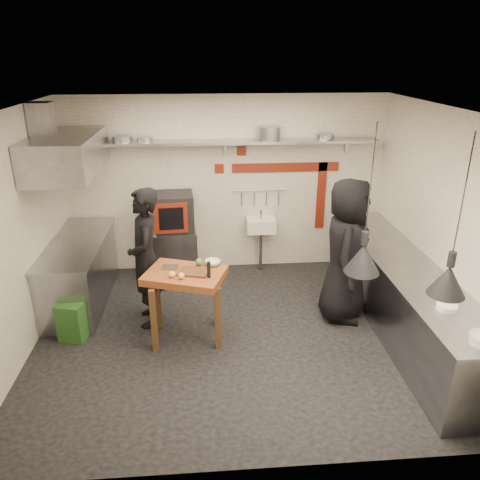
{
  "coord_description": "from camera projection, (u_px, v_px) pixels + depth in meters",
  "views": [
    {
      "loc": [
        -0.35,
        -5.11,
        3.39
      ],
      "look_at": [
        0.08,
        0.3,
        1.19
      ],
      "focal_mm": 35.0,
      "sensor_mm": 36.0,
      "label": 1
    }
  ],
  "objects": [
    {
      "name": "floor",
      "position": [
        235.0,
        334.0,
        6.02
      ],
      "size": [
        5.0,
        5.0,
        0.0
      ],
      "primitive_type": "plane",
      "color": "black",
      "rests_on": "ground"
    },
    {
      "name": "ceiling",
      "position": [
        234.0,
        110.0,
        4.97
      ],
      "size": [
        5.0,
        5.0,
        0.0
      ],
      "primitive_type": "plane",
      "color": "silver",
      "rests_on": "floor"
    },
    {
      "name": "wall_back",
      "position": [
        226.0,
        185.0,
        7.43
      ],
      "size": [
        5.0,
        0.04,
        2.8
      ],
      "primitive_type": "cube",
      "color": "silver",
      "rests_on": "floor"
    },
    {
      "name": "wall_front",
      "position": [
        254.0,
        332.0,
        3.55
      ],
      "size": [
        5.0,
        0.04,
        2.8
      ],
      "primitive_type": "cube",
      "color": "silver",
      "rests_on": "floor"
    },
    {
      "name": "wall_left",
      "position": [
        16.0,
        239.0,
        5.31
      ],
      "size": [
        0.04,
        4.2,
        2.8
      ],
      "primitive_type": "cube",
      "color": "silver",
      "rests_on": "floor"
    },
    {
      "name": "wall_right",
      "position": [
        440.0,
        227.0,
        5.68
      ],
      "size": [
        0.04,
        4.2,
        2.8
      ],
      "primitive_type": "cube",
      "color": "silver",
      "rests_on": "floor"
    },
    {
      "name": "red_band_horiz",
      "position": [
        286.0,
        167.0,
        7.38
      ],
      "size": [
        1.7,
        0.02,
        0.14
      ],
      "primitive_type": "cube",
      "color": "maroon",
      "rests_on": "wall_back"
    },
    {
      "name": "red_band_vert",
      "position": [
        321.0,
        196.0,
        7.6
      ],
      "size": [
        0.14,
        0.02,
        1.1
      ],
      "primitive_type": "cube",
      "color": "maroon",
      "rests_on": "wall_back"
    },
    {
      "name": "red_tile_a",
      "position": [
        242.0,
        151.0,
        7.23
      ],
      "size": [
        0.14,
        0.02,
        0.14
      ],
      "primitive_type": "cube",
      "color": "maroon",
      "rests_on": "wall_back"
    },
    {
      "name": "red_tile_b",
      "position": [
        219.0,
        169.0,
        7.3
      ],
      "size": [
        0.14,
        0.02,
        0.14
      ],
      "primitive_type": "cube",
      "color": "maroon",
      "rests_on": "wall_back"
    },
    {
      "name": "back_shelf",
      "position": [
        226.0,
        142.0,
        7.0
      ],
      "size": [
        4.6,
        0.34,
        0.04
      ],
      "primitive_type": "cube",
      "color": "gray",
      "rests_on": "wall_back"
    },
    {
      "name": "shelf_bracket_left",
      "position": [
        99.0,
        149.0,
        7.03
      ],
      "size": [
        0.04,
        0.06,
        0.24
      ],
      "primitive_type": "cube",
      "color": "gray",
      "rests_on": "wall_back"
    },
    {
      "name": "shelf_bracket_mid",
      "position": [
        225.0,
        147.0,
        7.17
      ],
      "size": [
        0.04,
        0.06,
        0.24
      ],
      "primitive_type": "cube",
      "color": "gray",
      "rests_on": "wall_back"
    },
    {
      "name": "shelf_bracket_right",
      "position": [
        347.0,
        145.0,
        7.31
      ],
      "size": [
        0.04,
        0.06,
        0.24
      ],
      "primitive_type": "cube",
      "color": "gray",
      "rests_on": "wall_back"
    },
    {
      "name": "pan_far_left",
      "position": [
        122.0,
        139.0,
        6.86
      ],
      "size": [
        0.33,
        0.33,
        0.09
      ],
      "primitive_type": "cylinder",
      "rotation": [
        0.0,
        0.0,
        0.13
      ],
      "color": "gray",
      "rests_on": "back_shelf"
    },
    {
      "name": "pan_mid_left",
      "position": [
        145.0,
        139.0,
        6.89
      ],
      "size": [
        0.3,
        0.3,
        0.07
      ],
      "primitive_type": "cylinder",
      "rotation": [
        0.0,
        0.0,
        -0.4
      ],
      "color": "gray",
      "rests_on": "back_shelf"
    },
    {
      "name": "stock_pot",
      "position": [
        269.0,
        133.0,
        7.0
      ],
      "size": [
        0.35,
        0.35,
        0.2
      ],
      "primitive_type": "cylinder",
      "rotation": [
        0.0,
        0.0,
        -0.04
      ],
      "color": "gray",
      "rests_on": "back_shelf"
    },
    {
      "name": "pan_right",
      "position": [
        325.0,
        137.0,
        7.09
      ],
      "size": [
        0.29,
        0.29,
        0.08
      ],
      "primitive_type": "cylinder",
      "rotation": [
        0.0,
        0.0,
        -0.07
      ],
      "color": "gray",
      "rests_on": "back_shelf"
    },
    {
      "name": "oven_stand",
      "position": [
        175.0,
        253.0,
        7.45
      ],
      "size": [
        0.72,
        0.66,
        0.8
      ],
      "primitive_type": "cube",
      "rotation": [
        0.0,
        0.0,
        0.07
      ],
      "color": "gray",
      "rests_on": "floor"
    },
    {
      "name": "combi_oven",
      "position": [
        174.0,
        212.0,
        7.18
      ],
      "size": [
        0.62,
        0.58,
        0.58
      ],
      "primitive_type": "cube",
      "rotation": [
        0.0,
        0.0,
        0.07
      ],
      "color": "black",
      "rests_on": "oven_stand"
    },
    {
      "name": "oven_door",
      "position": [
        170.0,
        218.0,
        6.9
      ],
      "size": [
        0.52,
        0.07,
        0.46
      ],
      "primitive_type": "cube",
      "rotation": [
        0.0,
        0.0,
        0.07
      ],
      "color": "maroon",
      "rests_on": "combi_oven"
    },
    {
      "name": "oven_glass",
      "position": [
        171.0,
        219.0,
        6.89
      ],
      "size": [
        0.36,
        0.04,
        0.34
      ],
      "primitive_type": "cube",
      "rotation": [
        0.0,
        0.0,
        0.07
      ],
      "color": "black",
      "rests_on": "oven_door"
    },
    {
      "name": "hand_sink",
      "position": [
        261.0,
        225.0,
        7.54
      ],
      "size": [
        0.46,
        0.34,
        0.22
      ],
      "primitive_type": "cube",
      "color": "silver",
      "rests_on": "wall_back"
    },
    {
      "name": "sink_tap",
      "position": [
        261.0,
        214.0,
        7.47
      ],
      "size": [
        0.03,
        0.03,
        0.14
      ],
      "primitive_type": "cylinder",
      "color": "gray",
      "rests_on": "hand_sink"
    },
    {
      "name": "sink_drain",
      "position": [
        261.0,
        251.0,
        7.67
      ],
      "size": [
        0.06,
        0.06,
        0.66
      ],
      "primitive_type": "cylinder",
      "color": "gray",
      "rests_on": "floor"
    },
    {
      "name": "utensil_rail",
      "position": [
        260.0,
        190.0,
        7.47
      ],
      "size": [
        0.9,
        0.02,
        0.02
      ],
      "primitive_type": "cylinder",
      "rotation": [
        0.0,
        1.57,
        0.0
      ],
      "color": "gray",
      "rests_on": "wall_back"
    },
    {
      "name": "counter_right",
      "position": [
        402.0,
        297.0,
        6.01
      ],
      "size": [
        0.7,
        3.8,
        0.9
      ],
      "primitive_type": "cube",
      "color": "gray",
      "rests_on": "floor"
    },
    {
      "name": "counter_right_top",
      "position": [
        407.0,
        264.0,
        5.83
      ],
      "size": [
        0.76,
        3.9,
        0.03
      ],
      "primitive_type": "cube",
      "color": "gray",
      "rests_on": "counter_right"
    },
    {
      "name": "small_bowl_right",
      "position": [
        447.0,
        307.0,
        4.79
      ],
      "size": [
        0.28,
        0.28,
        0.05
      ],
      "primitive_type": "cylinder",
      "rotation": [
        0.0,
        0.0,
        0.42
      ],
      "color": "silver",
      "rests_on": "counter_right_top"
    },
    {
      "name": "counter_left",
      "position": [
        80.0,
        273.0,
        6.66
      ],
      "size": [
        0.7,
        1.9,
        0.9
      ],
      "primitive_type": "cube",
      "color": "gray",
      "rests_on": "floor"
    },
    {
      "name": "counter_left_top",
      "position": [
        76.0,
        243.0,
        6.49
      ],
      "size": [
        0.76,
        2.0,
        0.03
      ],
      "primitive_type": "cube",
      "color": "gray",
      "rests_on": "counter_left"
    },
    {
      "name": "extractor_hood",
      "position": [
        67.0,
        154.0,
        6.03
      ],
      "size": [
        0.78,
        1.6,
        0.5
      ],
      "primitive_type": "cube",
      "color": "gray",
      "rests_on": "ceiling"
    },
    {
      "name": "hood_duct",
      "position": [
        42.0,
        123.0,
        5.86
      ],
      "size": [
        0.28,
        0.28,
        0.5
      ],
      "primitive_type": "cube",
      "color": "gray",
      "rests_on": "ceiling"
    },
    {
      "name": "green_bin",
      "position": [
        74.0,
        320.0,
        5.87
      ],
      "size": [
        0.39,
        0.39,
        0.5
      ],
      "primitive_type": "cube",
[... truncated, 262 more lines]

